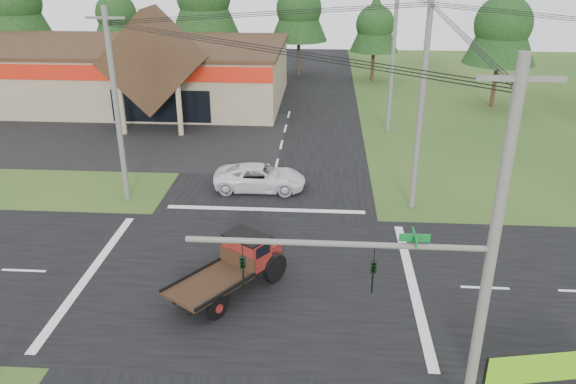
{
  "coord_description": "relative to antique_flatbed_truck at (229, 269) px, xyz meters",
  "views": [
    {
      "loc": [
        3.11,
        -20.46,
        13.12
      ],
      "look_at": [
        1.4,
        4.49,
        2.2
      ],
      "focal_mm": 35.0,
      "sensor_mm": 36.0,
      "label": 1
    }
  ],
  "objects": [
    {
      "name": "utility_pole_nr",
      "position": [
        8.12,
        -6.48,
        4.51
      ],
      "size": [
        2.0,
        0.3,
        11.0
      ],
      "color": "#595651",
      "rests_on": "ground"
    },
    {
      "name": "roadside_banner",
      "position": [
        11.1,
        -4.88,
        -0.36
      ],
      "size": [
        4.45,
        0.96,
        1.54
      ],
      "primitive_type": null,
      "rotation": [
        0.0,
        0.0,
        0.19
      ],
      "color": "#65AD17",
      "rests_on": "ground"
    },
    {
      "name": "tree_side_ne",
      "position": [
        18.62,
        31.02,
        6.25
      ],
      "size": [
        6.16,
        6.16,
        11.11
      ],
      "color": "#332316",
      "rests_on": "ground"
    },
    {
      "name": "parking_apron",
      "position": [
        -13.38,
        20.02,
        -1.12
      ],
      "size": [
        28.0,
        14.0,
        0.02
      ],
      "primitive_type": "cube",
      "color": "black",
      "rests_on": "ground"
    },
    {
      "name": "tree_row_e",
      "position": [
        8.62,
        41.02,
        4.9
      ],
      "size": [
        5.04,
        5.04,
        9.09
      ],
      "color": "#332316",
      "rests_on": "ground"
    },
    {
      "name": "antique_flatbed_truck",
      "position": [
        0.0,
        0.0,
        0.0
      ],
      "size": [
        4.83,
        5.6,
        2.26
      ],
      "primitive_type": null,
      "rotation": [
        0.0,
        0.0,
        -0.62
      ],
      "color": "#5E0D16",
      "rests_on": "ground"
    },
    {
      "name": "white_pickup",
      "position": [
        0.01,
        10.88,
        -0.39
      ],
      "size": [
        5.36,
        2.52,
        1.48
      ],
      "primitive_type": "imported",
      "rotation": [
        0.0,
        0.0,
        1.58
      ],
      "color": "white",
      "rests_on": "ground"
    },
    {
      "name": "utility_pole_ne",
      "position": [
        8.62,
        9.02,
        4.76
      ],
      "size": [
        2.0,
        0.3,
        11.5
      ],
      "color": "#595651",
      "rests_on": "ground"
    },
    {
      "name": "road_ew",
      "position": [
        0.62,
        1.02,
        -1.12
      ],
      "size": [
        120.0,
        12.0,
        0.02
      ],
      "primitive_type": "cube",
      "color": "black",
      "rests_on": "ground"
    },
    {
      "name": "traffic_signal_mast",
      "position": [
        6.44,
        -6.48,
        3.29
      ],
      "size": [
        8.12,
        0.24,
        7.0
      ],
      "color": "#595651",
      "rests_on": "ground"
    },
    {
      "name": "utility_pole_nw",
      "position": [
        -7.38,
        9.02,
        4.26
      ],
      "size": [
        2.0,
        0.3,
        10.5
      ],
      "color": "#595651",
      "rests_on": "ground"
    },
    {
      "name": "tree_row_d",
      "position": [
        0.62,
        43.02,
        6.25
      ],
      "size": [
        6.16,
        6.16,
        11.11
      ],
      "color": "#332316",
      "rests_on": "ground"
    },
    {
      "name": "tree_row_a",
      "position": [
        -29.38,
        41.02,
        6.92
      ],
      "size": [
        6.72,
        6.72,
        12.12
      ],
      "color": "#332316",
      "rests_on": "ground"
    },
    {
      "name": "road_ns",
      "position": [
        0.62,
        1.02,
        -1.12
      ],
      "size": [
        12.0,
        120.0,
        0.02
      ],
      "primitive_type": "cube",
      "color": "black",
      "rests_on": "ground"
    },
    {
      "name": "utility_pole_n",
      "position": [
        8.62,
        23.02,
        4.61
      ],
      "size": [
        2.0,
        0.3,
        11.2
      ],
      "color": "#595651",
      "rests_on": "ground"
    },
    {
      "name": "ground",
      "position": [
        0.62,
        1.02,
        -1.13
      ],
      "size": [
        120.0,
        120.0,
        0.0
      ],
      "primitive_type": "plane",
      "color": "#284B1B",
      "rests_on": "ground"
    },
    {
      "name": "tree_row_b",
      "position": [
        -19.38,
        43.02,
        5.57
      ],
      "size": [
        5.6,
        5.6,
        10.1
      ],
      "color": "#332316",
      "rests_on": "ground"
    },
    {
      "name": "cvs_building",
      "position": [
        -15.08,
        30.59,
        1.65
      ],
      "size": [
        30.4,
        18.2,
        9.19
      ],
      "color": "gray",
      "rests_on": "ground"
    }
  ]
}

